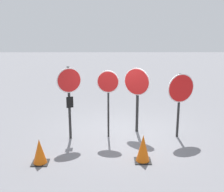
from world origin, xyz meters
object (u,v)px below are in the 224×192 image
stop_sign_2 (137,88)px  traffic_cone_1 (143,148)px  stop_sign_1 (108,88)px  traffic_cone_0 (40,151)px  stop_sign_3 (180,93)px  stop_sign_0 (69,90)px

stop_sign_2 → traffic_cone_1: bearing=-60.5°
stop_sign_1 → traffic_cone_0: stop_sign_1 is taller
stop_sign_1 → stop_sign_3: (2.15, -0.01, -0.15)m
stop_sign_1 → stop_sign_3: stop_sign_1 is taller
stop_sign_0 → stop_sign_1: stop_sign_0 is taller
stop_sign_3 → traffic_cone_0: size_ratio=3.03×
stop_sign_3 → stop_sign_0: bearing=162.1°
stop_sign_0 → stop_sign_2: bearing=-7.5°
stop_sign_0 → traffic_cone_1: stop_sign_0 is taller
stop_sign_0 → stop_sign_3: stop_sign_0 is taller
stop_sign_2 → stop_sign_0: bearing=-135.3°
stop_sign_3 → traffic_cone_1: stop_sign_3 is taller
traffic_cone_0 → stop_sign_1: bearing=44.3°
stop_sign_0 → stop_sign_3: 3.28m
stop_sign_3 → traffic_cone_1: 2.28m
stop_sign_0 → stop_sign_1: bearing=-16.5°
stop_sign_3 → stop_sign_2: bearing=140.6°
stop_sign_0 → traffic_cone_0: (-0.60, -1.56, -1.22)m
stop_sign_0 → stop_sign_2: 2.10m
stop_sign_2 → traffic_cone_1: size_ratio=2.86×
stop_sign_0 → traffic_cone_0: 2.07m
traffic_cone_0 → traffic_cone_1: 2.64m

